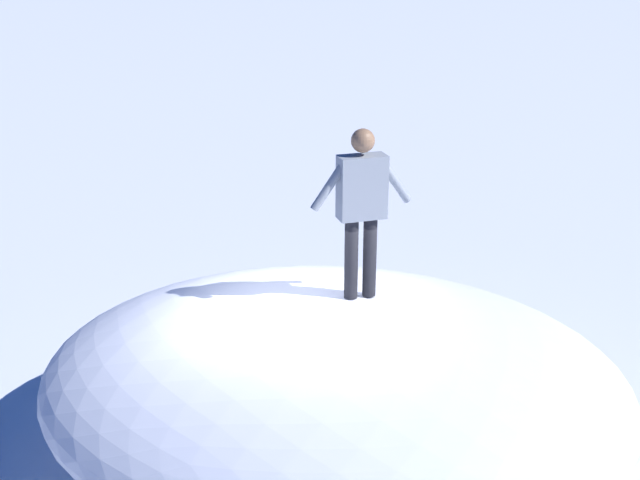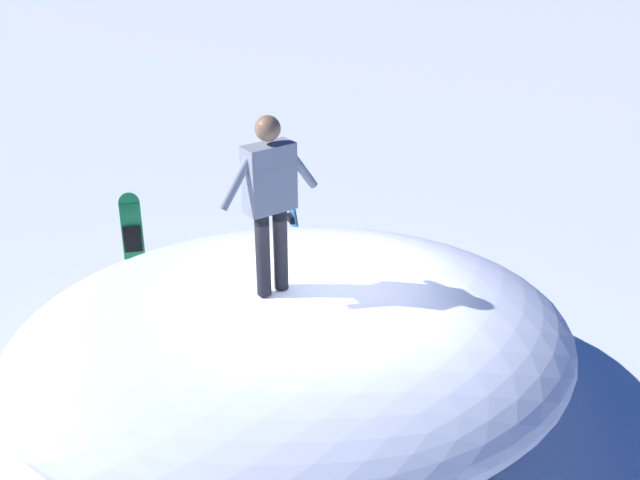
% 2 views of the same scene
% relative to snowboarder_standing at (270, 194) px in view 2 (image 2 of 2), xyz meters
% --- Properties ---
extents(ground, '(240.00, 240.00, 0.00)m').
position_rel_snowboarder_standing_xyz_m(ground, '(0.70, 0.18, -2.78)').
color(ground, white).
extents(snow_mound, '(6.47, 5.22, 1.76)m').
position_rel_snowboarder_standing_xyz_m(snow_mound, '(0.22, 0.34, -1.90)').
color(snow_mound, white).
rests_on(snow_mound, ground).
extents(snowboarder_standing, '(0.95, 0.62, 1.76)m').
position_rel_snowboarder_standing_xyz_m(snowboarder_standing, '(0.00, 0.00, 0.00)').
color(snowboarder_standing, black).
rests_on(snowboarder_standing, snow_mound).
extents(snowboard_primary_upright, '(0.35, 0.50, 1.60)m').
position_rel_snowboarder_standing_xyz_m(snowboard_primary_upright, '(-1.88, 2.96, -1.96)').
color(snowboard_primary_upright, '#1E8C47').
rests_on(snowboard_primary_upright, ground).
extents(snowboard_secondary_upright, '(0.31, 0.34, 1.62)m').
position_rel_snowboarder_standing_xyz_m(snowboard_secondary_upright, '(0.39, 3.43, -1.94)').
color(snowboard_secondary_upright, '#2672BF').
rests_on(snowboard_secondary_upright, ground).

